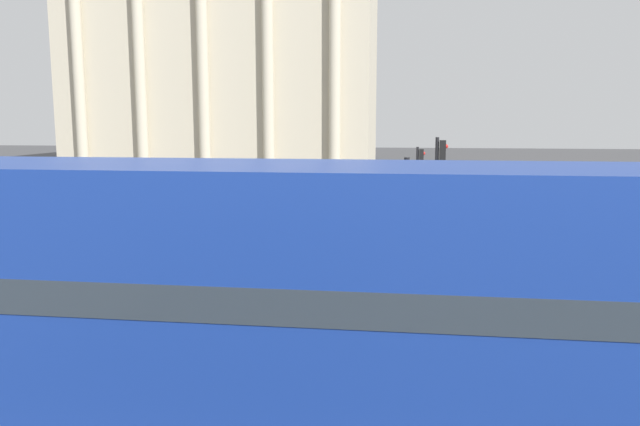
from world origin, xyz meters
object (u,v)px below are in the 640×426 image
object	(u,v)px
plaza_building_left	(226,47)
car_navy	(527,216)
pedestrian_blue	(620,221)
car_silver	(354,205)
traffic_light_far	(419,171)
pedestrian_white	(529,267)
traffic_light_near	(409,219)
traffic_light_mid	(438,180)
pedestrian_olive	(257,261)
pedestrian_grey	(371,208)
double_decker_bus	(232,292)

from	to	relation	value
plaza_building_left	car_navy	world-z (taller)	plaza_building_left
pedestrian_blue	car_silver	bearing A→B (deg)	-155.68
traffic_light_far	car_navy	xyz separation A→B (m)	(4.32, -3.24, -1.49)
pedestrian_white	traffic_light_near	bearing A→B (deg)	-70.90
traffic_light_mid	pedestrian_olive	distance (m)	7.60
pedestrian_white	car_silver	bearing A→B (deg)	-174.87
traffic_light_far	car_silver	bearing A→B (deg)	-161.51
traffic_light_near	traffic_light_mid	distance (m)	7.69
traffic_light_far	pedestrian_grey	distance (m)	4.05
traffic_light_mid	pedestrian_olive	bearing A→B (deg)	-130.95
traffic_light_near	traffic_light_far	bearing A→B (deg)	88.04
double_decker_bus	pedestrian_blue	xyz separation A→B (m)	(9.96, 14.99, -1.22)
plaza_building_left	traffic_light_mid	size ratio (longest dim) A/B	6.61
traffic_light_near	car_navy	xyz separation A→B (m)	(4.86, 12.63, -1.79)
double_decker_bus	traffic_light_near	world-z (taller)	double_decker_bus
traffic_light_near	pedestrian_white	xyz separation A→B (m)	(3.00, 2.25, -1.50)
traffic_light_near	car_navy	size ratio (longest dim) A/B	0.91
traffic_light_mid	car_silver	distance (m)	8.25
plaza_building_left	pedestrian_blue	size ratio (longest dim) A/B	14.88
pedestrian_olive	traffic_light_near	bearing A→B (deg)	154.70
traffic_light_mid	pedestrian_white	distance (m)	5.95
double_decker_bus	car_silver	bearing A→B (deg)	93.21
double_decker_bus	pedestrian_grey	size ratio (longest dim) A/B	7.08
pedestrian_blue	pedestrian_white	xyz separation A→B (m)	(-4.53, -7.46, -0.05)
traffic_light_far	pedestrian_grey	xyz separation A→B (m)	(-2.03, -3.27, -1.28)
double_decker_bus	plaza_building_left	size ratio (longest dim) A/B	0.42
pedestrian_blue	pedestrian_olive	size ratio (longest dim) A/B	1.07
plaza_building_left	double_decker_bus	bearing A→B (deg)	-73.87
double_decker_bus	plaza_building_left	world-z (taller)	plaza_building_left
traffic_light_far	pedestrian_white	distance (m)	13.89
plaza_building_left	pedestrian_olive	size ratio (longest dim) A/B	15.88
plaza_building_left	pedestrian_white	xyz separation A→B (m)	(18.91, -39.05, -9.90)
pedestrian_olive	traffic_light_far	bearing A→B (deg)	-105.25
plaza_building_left	pedestrian_olive	world-z (taller)	plaza_building_left
pedestrian_blue	pedestrian_grey	distance (m)	9.46
traffic_light_near	pedestrian_blue	size ratio (longest dim) A/B	2.13
pedestrian_olive	pedestrian_grey	distance (m)	10.85
car_navy	pedestrian_white	size ratio (longest dim) A/B	2.47
pedestrian_white	car_navy	bearing A→B (deg)	151.99
traffic_light_far	double_decker_bus	bearing A→B (deg)	-98.02
plaza_building_left	traffic_light_far	distance (m)	31.51
pedestrian_olive	car_navy	bearing A→B (deg)	-127.03
car_navy	pedestrian_white	distance (m)	10.55
pedestrian_white	pedestrian_grey	bearing A→B (deg)	-174.44
car_silver	pedestrian_olive	bearing A→B (deg)	163.34
traffic_light_near	car_silver	bearing A→B (deg)	99.01
double_decker_bus	pedestrian_white	distance (m)	9.38
car_navy	pedestrian_blue	distance (m)	3.97
double_decker_bus	pedestrian_olive	distance (m)	7.55
car_silver	plaza_building_left	bearing A→B (deg)	17.10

